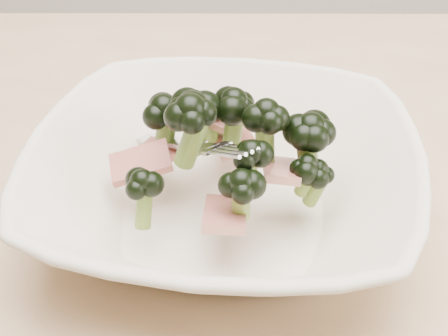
# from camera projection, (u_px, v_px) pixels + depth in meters

# --- Properties ---
(dining_table) EXTENTS (1.20, 0.80, 0.75)m
(dining_table) POSITION_uv_depth(u_px,v_px,m) (274.00, 255.00, 0.63)
(dining_table) COLOR tan
(dining_table) RESTS_ON ground
(broccoli_dish) EXTENTS (0.35, 0.35, 0.13)m
(broccoli_dish) POSITION_uv_depth(u_px,v_px,m) (224.00, 176.00, 0.50)
(broccoli_dish) COLOR beige
(broccoli_dish) RESTS_ON dining_table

